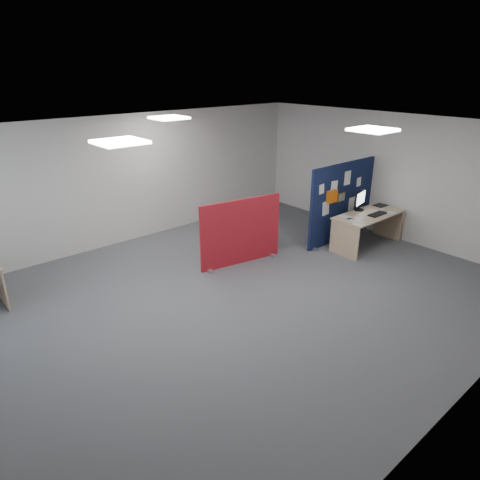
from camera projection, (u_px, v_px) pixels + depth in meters
floor at (234, 298)px, 7.12m from camera, size 9.00×9.00×0.00m
ceiling at (233, 133)px, 6.11m from camera, size 9.00×7.00×0.02m
wall_back at (127, 180)px, 9.07m from camera, size 9.00×0.02×2.70m
wall_front at (464, 313)px, 4.16m from camera, size 9.00×0.02×2.70m
wall_right at (391, 177)px, 9.34m from camera, size 0.02×7.00×2.70m
ceiling_lights at (222, 128)px, 6.79m from camera, size 4.10×4.10×0.04m
navy_divider at (342, 202)px, 9.23m from camera, size 2.09×0.30×1.72m
main_desk at (366, 221)px, 9.01m from camera, size 1.66×0.74×0.73m
monitor_main at (360, 200)px, 9.04m from camera, size 0.48×0.20×0.42m
keyboard at (377, 214)px, 8.86m from camera, size 0.45×0.18×0.02m
mouse at (385, 211)px, 9.05m from camera, size 0.11×0.08×0.03m
paper_tray at (380, 205)px, 9.43m from camera, size 0.29×0.23×0.01m
red_divider at (241, 232)px, 8.18m from camera, size 1.70×0.36×1.29m
office_chair at (264, 222)px, 8.91m from camera, size 0.67×0.64×1.01m
desk_papers at (363, 216)px, 8.76m from camera, size 1.28×0.70×0.00m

